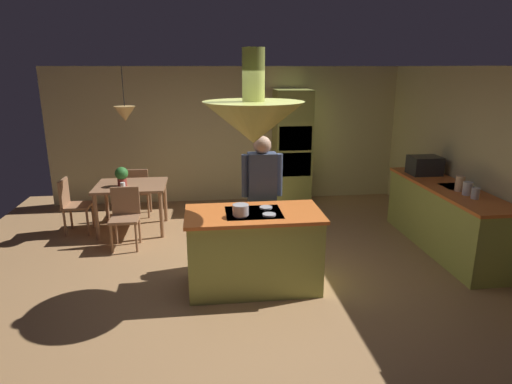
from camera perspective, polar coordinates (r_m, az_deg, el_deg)
ground at (r=5.56m, az=-0.54°, el=-11.14°), size 8.16×8.16×0.00m
wall_back at (r=8.48m, az=-3.18°, el=7.42°), size 6.80×0.10×2.55m
wall_right at (r=6.65m, az=28.09°, el=3.18°), size 0.10×7.20×2.55m
kitchen_island at (r=5.18m, az=-0.30°, el=-7.51°), size 1.57×0.83×0.95m
counter_run_right at (r=6.79m, az=23.45°, el=-3.03°), size 0.73×2.46×0.93m
oven_tower at (r=8.26m, az=4.71°, el=5.73°), size 0.66×0.62×2.14m
dining_table at (r=7.16m, az=-15.94°, el=0.17°), size 1.08×0.87×0.76m
person_at_island at (r=5.67m, az=0.80°, el=0.07°), size 0.53×0.23×1.70m
range_hood at (r=4.78m, az=-0.33°, el=9.37°), size 1.10×1.10×1.00m
pendant_light_over_table at (r=6.95m, az=-16.70°, el=9.77°), size 0.32×0.32×0.82m
chair_facing_island at (r=6.59m, az=-16.68°, el=-2.67°), size 0.40×0.40×0.87m
chair_by_back_wall at (r=7.83m, az=-15.15°, el=0.39°), size 0.40×0.40×0.87m
chair_at_corner at (r=7.41m, az=-22.87°, el=-1.21°), size 0.40×0.40×0.87m
potted_plant_on_table at (r=7.04m, az=-17.11°, el=2.09°), size 0.20×0.20×0.30m
cup_on_table at (r=6.93m, az=-16.97°, el=0.83°), size 0.07×0.07×0.09m
canister_flour at (r=6.16m, az=26.72°, el=-0.17°), size 0.10×0.10×0.14m
canister_sugar at (r=6.30m, az=25.86°, el=0.42°), size 0.12×0.12×0.17m
canister_tea at (r=6.44m, az=25.04°, el=0.99°), size 0.12×0.12×0.21m
microwave_on_counter at (r=7.25m, az=21.13°, el=3.26°), size 0.46×0.36×0.28m
cooking_pot_on_cooktop at (r=4.85m, az=-2.02°, el=-2.33°), size 0.18×0.18×0.12m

